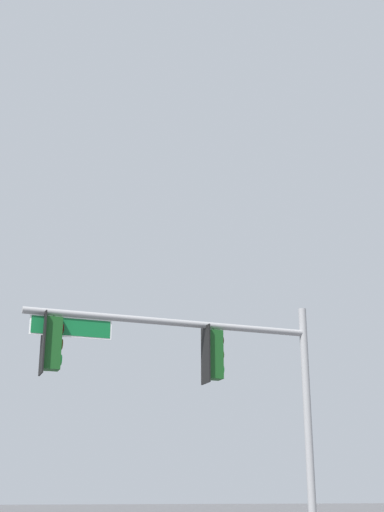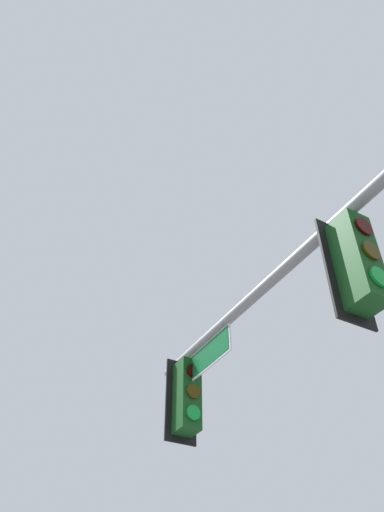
# 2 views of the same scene
# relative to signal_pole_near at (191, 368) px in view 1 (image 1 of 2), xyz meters

# --- Properties ---
(signal_pole_near) EXTENTS (6.63, 1.24, 5.92)m
(signal_pole_near) POSITION_rel_signal_pole_near_xyz_m (0.00, 0.00, 0.00)
(signal_pole_near) COLOR gray
(signal_pole_near) RESTS_ON ground_plane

